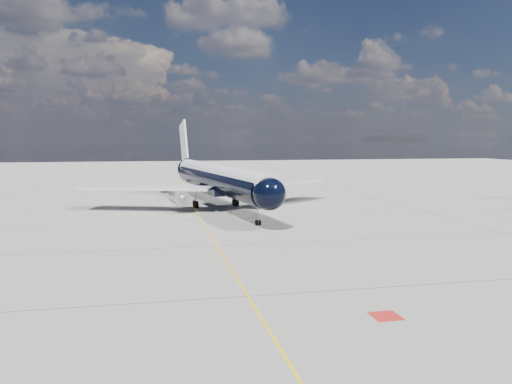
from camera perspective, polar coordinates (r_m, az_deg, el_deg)
ground at (r=65.61m, az=-6.70°, el=-2.51°), size 320.00×320.00×0.00m
taxiway_centerline at (r=60.69m, az=-6.28°, el=-3.20°), size 0.16×160.00×0.01m
red_marking at (r=29.28m, az=14.61°, el=-13.56°), size 1.60×1.60×0.01m
main_airliner at (r=71.83m, az=-4.61°, el=1.56°), size 37.29×45.82×13.28m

